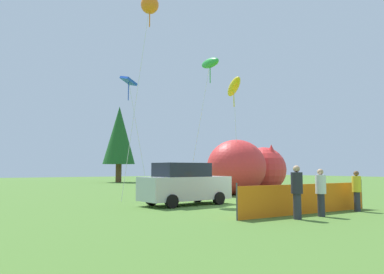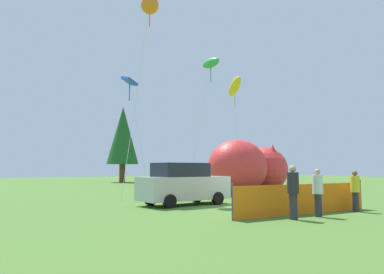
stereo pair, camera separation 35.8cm
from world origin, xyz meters
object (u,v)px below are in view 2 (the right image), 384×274
folding_chair (287,192)px  kite_yellow_hero (235,87)px  spectator_in_green_shirt (293,190)px  spectator_in_white_shirt (318,191)px  parked_car (183,184)px  inflatable_cat (248,169)px  spectator_in_grey_shirt (355,189)px  kite_blue_box (130,83)px  kite_orange_flower (150,6)px  kite_green_fish (211,63)px

folding_chair → kite_yellow_hero: (1.21, 5.56, 6.38)m
spectator_in_green_shirt → spectator_in_white_shirt: bearing=1.9°
spectator_in_white_shirt → spectator_in_green_shirt: size_ratio=0.93×
parked_car → spectator_in_green_shirt: parked_car is taller
inflatable_cat → spectator_in_green_shirt: size_ratio=4.03×
spectator_in_grey_shirt → spectator_in_green_shirt: 3.76m
spectator_in_green_shirt → kite_blue_box: 15.29m
folding_chair → kite_blue_box: kite_blue_box is taller
spectator_in_white_shirt → kite_orange_flower: kite_orange_flower is taller
kite_orange_flower → kite_yellow_hero: 7.24m
spectator_in_white_shirt → spectator_in_grey_shirt: bearing=6.0°
inflatable_cat → kite_green_fish: kite_green_fish is taller
inflatable_cat → kite_green_fish: bearing=160.5°
parked_car → inflatable_cat: bearing=24.7°
spectator_in_grey_shirt → spectator_in_green_shirt: bearing=-175.4°
kite_yellow_hero → kite_blue_box: size_ratio=0.97×
spectator_in_green_shirt → kite_orange_flower: bearing=93.4°
inflatable_cat → kite_yellow_hero: bearing=-175.6°
spectator_in_grey_shirt → kite_orange_flower: kite_orange_flower is taller
folding_chair → kite_green_fish: 10.10m
spectator_in_white_shirt → kite_yellow_hero: (4.13, 9.83, 5.99)m
spectator_in_green_shirt → kite_orange_flower: 14.16m
parked_car → spectator_in_white_shirt: (1.88, -6.08, -0.04)m
kite_yellow_hero → kite_blue_box: 6.88m
parked_car → spectator_in_green_shirt: bearing=-89.3°
spectator_in_grey_shirt → kite_yellow_hero: kite_yellow_hero is taller
inflatable_cat → spectator_in_green_shirt: (-6.82, -10.36, -0.66)m
parked_car → folding_chair: parked_car is taller
spectator_in_green_shirt → kite_orange_flower: (-0.60, 10.02, 9.99)m
spectator_in_grey_shirt → inflatable_cat: bearing=73.0°
spectator_in_green_shirt → kite_blue_box: kite_blue_box is taller
spectator_in_grey_shirt → kite_blue_box: size_ratio=0.20×
spectator_in_grey_shirt → spectator_in_green_shirt: (-3.75, -0.30, 0.11)m
spectator_in_green_shirt → kite_yellow_hero: (5.40, 9.88, 5.93)m
spectator_in_grey_shirt → kite_orange_flower: 14.67m
kite_green_fish → kite_blue_box: kite_green_fish is taller
parked_car → kite_blue_box: 10.06m
folding_chair → spectator_in_white_shirt: size_ratio=0.53×
inflatable_cat → kite_yellow_hero: size_ratio=0.95×
inflatable_cat → kite_blue_box: size_ratio=0.92×
folding_chair → kite_blue_box: (-4.34, 9.62, 6.75)m
spectator_in_white_shirt → kite_orange_flower: size_ratio=0.14×
parked_car → spectator_in_grey_shirt: (4.36, -5.82, -0.08)m
folding_chair → kite_orange_flower: kite_orange_flower is taller
parked_car → spectator_in_white_shirt: 6.37m
kite_blue_box → kite_green_fish: bearing=-38.5°
kite_yellow_hero → spectator_in_green_shirt: bearing=-118.7°
kite_orange_flower → kite_yellow_hero: kite_orange_flower is taller
kite_yellow_hero → kite_blue_box: kite_blue_box is taller
parked_car → kite_green_fish: bearing=38.9°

